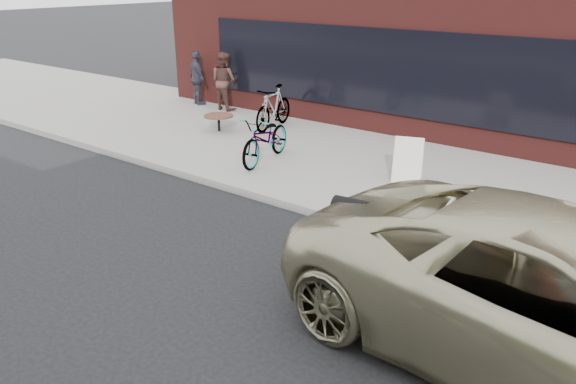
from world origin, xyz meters
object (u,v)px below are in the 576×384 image
motorcycle (389,246)px  cafe_patron_right (197,78)px  sandwich_sign (408,159)px  bicycle_front (266,139)px  cafe_table (219,116)px  cafe_patron_left (224,81)px  bicycle_rear (274,108)px  minivan (574,305)px

motorcycle → cafe_patron_right: bearing=141.0°
sandwich_sign → bicycle_front: bearing=174.5°
cafe_patron_right → cafe_table: bearing=168.2°
cafe_table → sandwich_sign: bearing=-4.6°
motorcycle → bicycle_front: bearing=139.9°
cafe_table → cafe_patron_left: bearing=129.6°
sandwich_sign → cafe_patron_left: 7.37m
sandwich_sign → bicycle_rear: bearing=142.1°
motorcycle → cafe_table: bearing=142.6°
bicycle_front → cafe_patron_right: bearing=137.8°
bicycle_rear → cafe_patron_left: cafe_patron_left is taller
cafe_patron_right → bicycle_front: bearing=172.9°
bicycle_rear → cafe_table: bicycle_rear is taller
sandwich_sign → cafe_patron_right: bearing=144.5°
sandwich_sign → cafe_patron_left: cafe_patron_left is taller
bicycle_front → sandwich_sign: bearing=2.4°
minivan → cafe_patron_left: bearing=66.3°
motorcycle → cafe_patron_right: (-9.53, 5.85, 0.36)m
motorcycle → cafe_patron_right: size_ratio=1.35×
bicycle_front → cafe_patron_right: 6.01m
cafe_patron_right → bicycle_rear: bearing=-169.4°
motorcycle → cafe_patron_left: size_ratio=1.30×
motorcycle → bicycle_rear: size_ratio=1.19×
bicycle_rear → cafe_table: size_ratio=2.47×
motorcycle → sandwich_sign: size_ratio=2.49×
cafe_table → cafe_patron_right: (-2.67, 1.89, 0.42)m
minivan → cafe_patron_right: (-11.81, 6.34, 0.11)m
motorcycle → minivan: 2.35m
bicycle_front → minivan: bearing=-37.9°
sandwich_sign → cafe_patron_left: (-6.98, 2.32, 0.40)m
cafe_patron_left → cafe_patron_right: 1.11m
motorcycle → minivan: (2.29, -0.49, 0.25)m
sandwich_sign → cafe_table: (-5.42, 0.44, -0.05)m
motorcycle → bicycle_front: motorcycle is taller
motorcycle → bicycle_rear: motorcycle is taller
motorcycle → bicycle_rear: (-5.93, 5.02, 0.10)m
cafe_patron_left → minivan: bearing=153.4°
motorcycle → cafe_patron_left: (-8.42, 5.85, 0.39)m
bicycle_front → cafe_table: bearing=143.5°
motorcycle → bicycle_front: 5.18m
cafe_patron_left → motorcycle: bearing=149.2°
bicycle_front → bicycle_rear: size_ratio=1.05×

